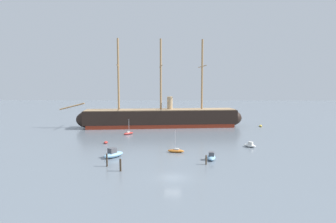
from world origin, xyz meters
TOP-DOWN VIEW (x-y plane):
  - ground_plane at (0.00, 0.00)m, footprint 400.00×400.00m
  - tall_ship at (-4.50, 52.18)m, footprint 60.58×15.39m
  - motorboat_foreground_left at (-12.00, 12.15)m, footprint 4.39×4.85m
  - motorboat_foreground_right at (7.39, 10.92)m, footprint 1.94×3.90m
  - sailboat_near_centre at (0.54, 16.62)m, footprint 3.70×1.67m
  - dinghy_mid_left at (-16.75, 25.67)m, footprint 1.20×2.22m
  - motorboat_mid_right at (17.69, 22.30)m, footprint 3.10×2.88m
  - sailboat_alongside_bow at (-13.13, 38.00)m, footprint 3.01×3.31m
  - motorboat_far_left at (-30.37, 55.62)m, footprint 1.54×3.39m
  - dinghy_far_right at (29.40, 54.47)m, footprint 1.26×2.33m
  - mooring_piling_nearest at (6.02, 7.46)m, footprint 0.28×0.28m
  - mooring_piling_left_pair at (-8.85, 3.13)m, footprint 0.33×0.33m
  - mooring_piling_right_pair at (-11.79, 5.88)m, footprint 0.28×0.28m
  - seagull_in_flight at (-9.29, 35.37)m, footprint 0.84×1.11m

SIDE VIEW (x-z plane):
  - ground_plane at x=0.00m, z-range 0.00..0.00m
  - dinghy_mid_left at x=-16.75m, z-range 0.00..0.50m
  - dinghy_far_right at x=29.40m, z-range 0.00..0.53m
  - sailboat_alongside_bow at x=-13.13m, z-range -1.87..2.62m
  - sailboat_near_centre at x=0.54m, z-range -1.94..2.72m
  - motorboat_mid_right at x=17.69m, z-range -0.19..1.07m
  - motorboat_far_left at x=-30.37m, z-range -0.21..1.19m
  - motorboat_foreground_right at x=7.39m, z-range -0.23..1.35m
  - motorboat_foreground_left at x=-12.00m, z-range -0.29..1.66m
  - mooring_piling_nearest at x=6.02m, z-range 0.00..1.75m
  - mooring_piling_left_pair at x=-8.85m, z-range 0.00..2.11m
  - mooring_piling_right_pair at x=-11.79m, z-range 0.00..2.32m
  - tall_ship at x=-4.50m, z-range -11.41..17.77m
  - seagull_in_flight at x=-9.29m, z-range 8.06..8.19m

